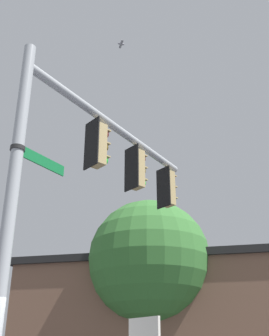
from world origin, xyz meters
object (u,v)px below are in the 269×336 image
(traffic_light_mid_inner, at_px, (137,169))
(traffic_light_mid_outer, at_px, (168,189))
(bird_flying, at_px, (121,44))
(street_name_sign, at_px, (33,156))
(traffic_light_nearest_pole, at_px, (98,145))

(traffic_light_mid_inner, distance_m, traffic_light_mid_outer, 1.66)
(bird_flying, bearing_deg, street_name_sign, -70.11)
(traffic_light_mid_inner, distance_m, street_name_sign, 3.77)
(traffic_light_mid_inner, height_order, street_name_sign, traffic_light_mid_inner)
(traffic_light_mid_outer, relative_size, bird_flying, 3.86)
(traffic_light_nearest_pole, distance_m, street_name_sign, 2.23)
(traffic_light_nearest_pole, height_order, traffic_light_mid_outer, same)
(street_name_sign, distance_m, bird_flying, 5.98)
(traffic_light_nearest_pole, bearing_deg, traffic_light_mid_inner, 105.40)
(traffic_light_mid_inner, bearing_deg, street_name_sign, -74.69)
(traffic_light_nearest_pole, height_order, street_name_sign, traffic_light_nearest_pole)
(traffic_light_mid_outer, bearing_deg, street_name_sign, -74.66)
(traffic_light_mid_inner, xyz_separation_m, bird_flying, (-0.12, -0.50, 3.99))
(traffic_light_mid_outer, distance_m, street_name_sign, 5.39)
(bird_flying, bearing_deg, traffic_light_nearest_pole, -62.78)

